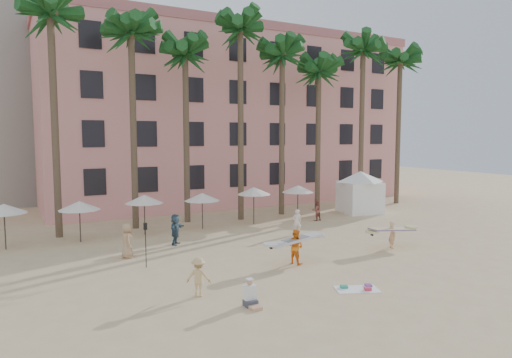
{
  "coord_description": "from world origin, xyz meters",
  "views": [
    {
      "loc": [
        -12.69,
        -16.67,
        6.45
      ],
      "look_at": [
        -0.31,
        6.0,
        4.0
      ],
      "focal_mm": 32.0,
      "sensor_mm": 36.0,
      "label": 1
    }
  ],
  "objects_px": {
    "pink_hotel": "(225,121)",
    "cabana": "(360,188)",
    "carrier_yellow": "(392,232)",
    "carrier_white": "(296,245)"
  },
  "relations": [
    {
      "from": "pink_hotel",
      "to": "cabana",
      "type": "height_order",
      "value": "pink_hotel"
    },
    {
      "from": "carrier_yellow",
      "to": "carrier_white",
      "type": "distance_m",
      "value": 6.69
    },
    {
      "from": "pink_hotel",
      "to": "carrier_white",
      "type": "xyz_separation_m",
      "value": [
        -7.1,
        -23.8,
        -7.05
      ]
    },
    {
      "from": "pink_hotel",
      "to": "cabana",
      "type": "distance_m",
      "value": 15.99
    },
    {
      "from": "pink_hotel",
      "to": "carrier_yellow",
      "type": "xyz_separation_m",
      "value": [
        -0.42,
        -23.76,
        -7.09
      ]
    },
    {
      "from": "carrier_white",
      "to": "pink_hotel",
      "type": "bearing_deg",
      "value": 73.38
    },
    {
      "from": "cabana",
      "to": "pink_hotel",
      "type": "bearing_deg",
      "value": 114.69
    },
    {
      "from": "pink_hotel",
      "to": "carrier_yellow",
      "type": "relative_size",
      "value": 11.51
    },
    {
      "from": "cabana",
      "to": "carrier_white",
      "type": "relative_size",
      "value": 1.59
    },
    {
      "from": "pink_hotel",
      "to": "carrier_yellow",
      "type": "distance_m",
      "value": 24.8
    }
  ]
}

